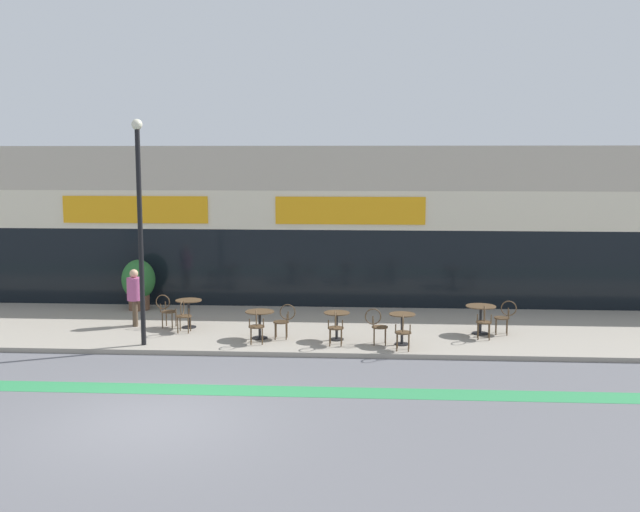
{
  "coord_description": "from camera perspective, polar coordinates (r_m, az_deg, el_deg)",
  "views": [
    {
      "loc": [
        3.85,
        -12.79,
        4.77
      ],
      "look_at": [
        2.63,
        6.63,
        2.16
      ],
      "focal_mm": 42.0,
      "sensor_mm": 36.0,
      "label": 1
    }
  ],
  "objects": [
    {
      "name": "bistro_table_0",
      "position": [
        20.71,
        -9.97,
        -3.91
      ],
      "size": [
        0.71,
        0.71,
        0.77
      ],
      "color": "black",
      "rests_on": "sidewalk_slab"
    },
    {
      "name": "cafe_chair_1_near",
      "position": [
        18.67,
        -4.86,
        -5.19
      ],
      "size": [
        0.45,
        0.6,
        0.9
      ],
      "rotation": [
        0.0,
        0.0,
        1.7
      ],
      "color": "#4C3823",
      "rests_on": "sidewalk_slab"
    },
    {
      "name": "bistro_table_3",
      "position": [
        18.7,
        6.28,
        -5.08
      ],
      "size": [
        0.65,
        0.65,
        0.78
      ],
      "color": "black",
      "rests_on": "sidewalk_slab"
    },
    {
      "name": "sidewalk_slab",
      "position": [
        20.94,
        -7.12,
        -5.43
      ],
      "size": [
        40.0,
        5.5,
        0.12
      ],
      "primitive_type": "cube",
      "color": "gray",
      "rests_on": "ground"
    },
    {
      "name": "cafe_chair_3_side",
      "position": [
        18.68,
        4.35,
        -5.17
      ],
      "size": [
        0.58,
        0.4,
        0.9
      ],
      "rotation": [
        0.0,
        0.0,
        0.01
      ],
      "color": "#4C3823",
      "rests_on": "sidewalk_slab"
    },
    {
      "name": "bike_lane_stripe",
      "position": [
        15.9,
        -10.75,
        -9.94
      ],
      "size": [
        36.0,
        0.7,
        0.01
      ],
      "primitive_type": "cube",
      "color": "#2D844C",
      "rests_on": "ground"
    },
    {
      "name": "lamp_post",
      "position": [
        18.68,
        -13.56,
        2.87
      ],
      "size": [
        0.26,
        0.26,
        5.53
      ],
      "color": "black",
      "rests_on": "sidewalk_slab"
    },
    {
      "name": "cafe_chair_0_side",
      "position": [
        20.88,
        -11.63,
        -3.94
      ],
      "size": [
        0.6,
        0.44,
        0.9
      ],
      "rotation": [
        0.0,
        0.0,
        -0.12
      ],
      "color": "#4C3823",
      "rests_on": "sidewalk_slab"
    },
    {
      "name": "cafe_chair_4_side",
      "position": [
        20.23,
        13.9,
        -4.38
      ],
      "size": [
        0.6,
        0.45,
        0.9
      ],
      "rotation": [
        0.0,
        0.0,
        3.0
      ],
      "color": "#4C3823",
      "rests_on": "sidewalk_slab"
    },
    {
      "name": "cafe_chair_4_near",
      "position": [
        19.54,
        12.39,
        -4.76
      ],
      "size": [
        0.44,
        0.59,
        0.9
      ],
      "rotation": [
        0.0,
        0.0,
        1.47
      ],
      "color": "#4C3823",
      "rests_on": "sidewalk_slab"
    },
    {
      "name": "planter_pot",
      "position": [
        23.4,
        -13.66,
        -1.98
      ],
      "size": [
        1.01,
        1.01,
        1.53
      ],
      "color": "brown",
      "rests_on": "sidewalk_slab"
    },
    {
      "name": "bistro_table_4",
      "position": [
        20.14,
        12.14,
        -4.31
      ],
      "size": [
        0.79,
        0.79,
        0.75
      ],
      "color": "black",
      "rests_on": "sidewalk_slab"
    },
    {
      "name": "pedestrian_near_end",
      "position": [
        21.15,
        -13.96,
        -2.71
      ],
      "size": [
        0.5,
        0.5,
        1.58
      ],
      "rotation": [
        0.0,
        0.0,
        3.41
      ],
      "color": "#4C3D2D",
      "rests_on": "sidewalk_slab"
    },
    {
      "name": "storefront_facade",
      "position": [
        25.15,
        -5.22,
        2.49
      ],
      "size": [
        40.0,
        4.06,
        5.08
      ],
      "color": "#B2A899",
      "rests_on": "ground"
    },
    {
      "name": "cafe_chair_1_side",
      "position": [
        19.2,
        -2.76,
        -4.81
      ],
      "size": [
        0.58,
        0.41,
        0.9
      ],
      "rotation": [
        0.0,
        0.0,
        3.17
      ],
      "color": "#4C3823",
      "rests_on": "sidewalk_slab"
    },
    {
      "name": "bistro_table_1",
      "position": [
        19.27,
        -4.62,
        -4.79
      ],
      "size": [
        0.74,
        0.74,
        0.71
      ],
      "color": "black",
      "rests_on": "sidewalk_slab"
    },
    {
      "name": "bistro_table_2",
      "position": [
        19.07,
        1.28,
        -4.92
      ],
      "size": [
        0.66,
        0.66,
        0.71
      ],
      "color": "black",
      "rests_on": "sidewalk_slab"
    },
    {
      "name": "cafe_chair_0_near",
      "position": [
        20.12,
        -10.38,
        -4.35
      ],
      "size": [
        0.41,
        0.58,
        0.9
      ],
      "rotation": [
        0.0,
        0.0,
        1.6
      ],
      "color": "#4C3823",
      "rests_on": "sidewalk_slab"
    },
    {
      "name": "cafe_chair_3_near",
      "position": [
        18.09,
        6.34,
        -5.62
      ],
      "size": [
        0.43,
        0.59,
        0.9
      ],
      "rotation": [
        0.0,
        0.0,
        1.48
      ],
      "color": "#4C3823",
      "rests_on": "sidewalk_slab"
    },
    {
      "name": "ground_plane",
      "position": [
        14.18,
        -12.67,
        -12.21
      ],
      "size": [
        120.0,
        120.0,
        0.0
      ],
      "primitive_type": "plane",
      "color": "#5B5B60"
    },
    {
      "name": "cafe_chair_2_near",
      "position": [
        18.46,
        1.2,
        -5.31
      ],
      "size": [
        0.4,
        0.57,
        0.9
      ],
      "rotation": [
        0.0,
        0.0,
        1.57
      ],
      "color": "#4C3823",
      "rests_on": "sidewalk_slab"
    }
  ]
}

